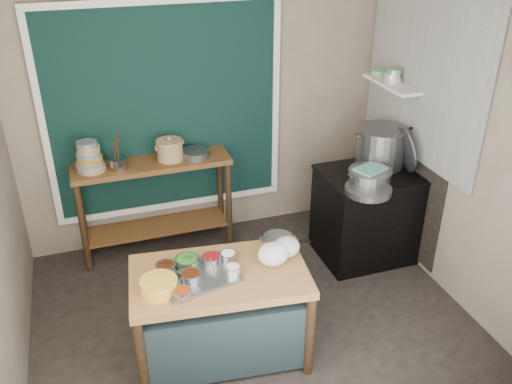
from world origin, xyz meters
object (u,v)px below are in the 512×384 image
object	(u,v)px
stove_block	(368,216)
saucepan	(278,244)
prep_table	(221,314)
utensil_cup	(119,163)
stock_pot	(381,147)
steamer	(370,176)
condiment_tray	(198,277)
back_counter	(156,207)
ceramic_crock	(170,151)
yellow_basin	(159,286)

from	to	relation	value
stove_block	saucepan	world-z (taller)	saucepan
prep_table	utensil_cup	distance (m)	1.73
stock_pot	steamer	distance (m)	0.42
saucepan	stock_pot	world-z (taller)	stock_pot
condiment_tray	steamer	world-z (taller)	steamer
back_counter	utensil_cup	bearing A→B (deg)	-170.28
stove_block	condiment_tray	bearing A→B (deg)	-154.71
saucepan	ceramic_crock	distance (m)	1.56
utensil_cup	ceramic_crock	bearing A→B (deg)	5.51
condiment_tray	ceramic_crock	xyz separation A→B (m)	(0.12, 1.59, 0.27)
prep_table	condiment_tray	xyz separation A→B (m)	(-0.15, -0.01, 0.39)
back_counter	saucepan	xyz separation A→B (m)	(0.70, -1.46, 0.34)
saucepan	steamer	world-z (taller)	steamer
prep_table	stove_block	distance (m)	1.89
condiment_tray	saucepan	bearing A→B (deg)	12.48
stove_block	ceramic_crock	size ratio (longest dim) A/B	3.50
prep_table	utensil_cup	xyz separation A→B (m)	(-0.51, 1.54, 0.62)
ceramic_crock	steamer	bearing A→B (deg)	-29.35
condiment_tray	yellow_basin	bearing A→B (deg)	-167.71
prep_table	yellow_basin	size ratio (longest dim) A/B	4.92
back_counter	stove_block	distance (m)	2.04
prep_table	back_counter	world-z (taller)	back_counter
stove_block	prep_table	bearing A→B (deg)	-153.06
condiment_tray	ceramic_crock	distance (m)	1.62
condiment_tray	back_counter	bearing A→B (deg)	92.14
stove_block	steamer	xyz separation A→B (m)	(-0.13, -0.17, 0.52)
stock_pot	yellow_basin	bearing A→B (deg)	-154.81
stock_pot	steamer	world-z (taller)	stock_pot
ceramic_crock	stock_pot	distance (m)	1.95
condiment_tray	utensil_cup	bearing A→B (deg)	102.92
prep_table	saucepan	distance (m)	0.67
yellow_basin	utensil_cup	distance (m)	1.62
prep_table	ceramic_crock	bearing A→B (deg)	97.85
utensil_cup	stock_pot	bearing A→B (deg)	-13.31
ceramic_crock	stock_pot	world-z (taller)	stock_pot
ceramic_crock	steamer	size ratio (longest dim) A/B	0.67
utensil_cup	steamer	size ratio (longest dim) A/B	0.43
stove_block	back_counter	bearing A→B (deg)	158.98
condiment_tray	saucepan	size ratio (longest dim) A/B	2.30
saucepan	stock_pot	size ratio (longest dim) A/B	0.49
utensil_cup	ceramic_crock	world-z (taller)	ceramic_crock
back_counter	condiment_tray	xyz separation A→B (m)	(0.06, -1.60, 0.29)
stove_block	condiment_tray	size ratio (longest dim) A/B	1.71
stock_pot	stove_block	bearing A→B (deg)	-135.66
steamer	ceramic_crock	bearing A→B (deg)	150.65
stock_pot	back_counter	bearing A→B (deg)	163.52
prep_table	stock_pot	distance (m)	2.18
utensil_cup	stock_pot	size ratio (longest dim) A/B	0.35
prep_table	saucepan	world-z (taller)	saucepan
saucepan	ceramic_crock	bearing A→B (deg)	126.22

